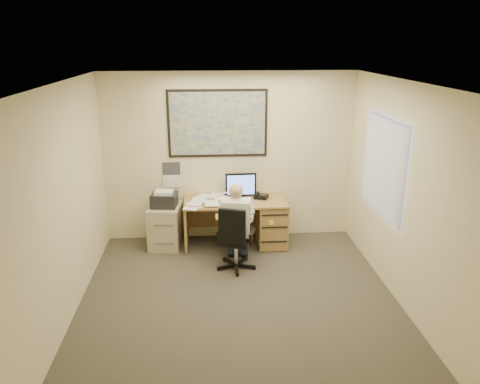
{
  "coord_description": "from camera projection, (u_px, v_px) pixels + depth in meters",
  "views": [
    {
      "loc": [
        -0.38,
        -5.03,
        3.15
      ],
      "look_at": [
        0.1,
        1.3,
        1.07
      ],
      "focal_mm": 35.0,
      "sensor_mm": 36.0,
      "label": 1
    }
  ],
  "objects": [
    {
      "name": "wall_calendar",
      "position": [
        172.0,
        175.0,
        7.49
      ],
      "size": [
        0.28,
        0.01,
        0.42
      ],
      "primitive_type": "cube",
      "color": "white",
      "rests_on": "room_shell"
    },
    {
      "name": "filing_cabinet",
      "position": [
        166.0,
        223.0,
        7.37
      ],
      "size": [
        0.55,
        0.63,
        0.93
      ],
      "rotation": [
        0.0,
        0.0,
        -0.13
      ],
      "color": "#B4AC91",
      "rests_on": "ground"
    },
    {
      "name": "window_blinds",
      "position": [
        383.0,
        166.0,
        6.19
      ],
      "size": [
        0.06,
        1.4,
        1.3
      ],
      "primitive_type": null,
      "color": "beige",
      "rests_on": "room_shell"
    },
    {
      "name": "person",
      "position": [
        236.0,
        226.0,
        6.62
      ],
      "size": [
        0.64,
        0.83,
        1.26
      ],
      "primitive_type": null,
      "rotation": [
        0.0,
        0.0,
        -0.15
      ],
      "color": "white",
      "rests_on": "office_chair"
    },
    {
      "name": "world_map",
      "position": [
        218.0,
        124.0,
        7.28
      ],
      "size": [
        1.56,
        0.03,
        1.06
      ],
      "primitive_type": "cube",
      "color": "#1E4C93",
      "rests_on": "room_shell"
    },
    {
      "name": "room_shell",
      "position": [
        240.0,
        204.0,
        5.35
      ],
      "size": [
        4.0,
        4.5,
        2.7
      ],
      "color": "#3C382E",
      "rests_on": "ground"
    },
    {
      "name": "desk",
      "position": [
        256.0,
        217.0,
        7.46
      ],
      "size": [
        1.6,
        0.97,
        1.14
      ],
      "color": "#A17A45",
      "rests_on": "ground"
    },
    {
      "name": "office_chair",
      "position": [
        237.0,
        251.0,
        6.66
      ],
      "size": [
        0.73,
        0.73,
        0.97
      ],
      "rotation": [
        0.0,
        0.0,
        -0.32
      ],
      "color": "black",
      "rests_on": "ground"
    }
  ]
}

